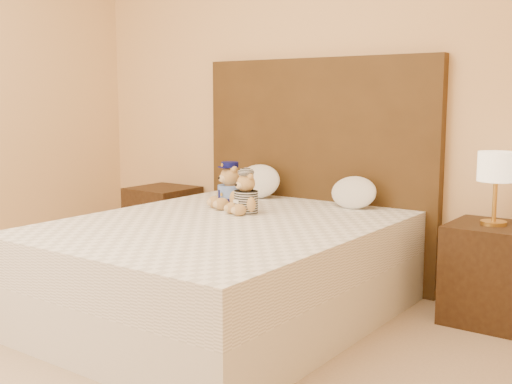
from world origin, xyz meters
TOP-DOWN VIEW (x-y plane):
  - bed at (0.00, 1.20)m, footprint 1.60×2.00m
  - headboard at (0.00, 2.21)m, footprint 1.75×0.08m
  - nightstand_left at (-1.25, 2.00)m, footprint 0.45×0.45m
  - nightstand_right at (1.25, 2.00)m, footprint 0.45×0.45m
  - lamp at (1.25, 2.00)m, footprint 0.20×0.20m
  - teddy_police at (-0.25, 1.58)m, footprint 0.32×0.32m
  - teddy_prisoner at (-0.05, 1.48)m, footprint 0.29×0.28m
  - pillow_left at (-0.36, 2.03)m, footprint 0.35×0.23m
  - pillow_right at (0.38, 2.03)m, footprint 0.31×0.20m

SIDE VIEW (x-z plane):
  - nightstand_left at x=-1.25m, z-range 0.00..0.55m
  - nightstand_right at x=1.25m, z-range 0.00..0.55m
  - bed at x=0.00m, z-range 0.00..0.55m
  - pillow_right at x=0.38m, z-range 0.55..0.77m
  - pillow_left at x=-0.36m, z-range 0.55..0.80m
  - teddy_prisoner at x=-0.05m, z-range 0.55..0.80m
  - teddy_police at x=-0.25m, z-range 0.55..0.84m
  - headboard at x=0.00m, z-range 0.00..1.50m
  - lamp at x=1.25m, z-range 0.65..1.05m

